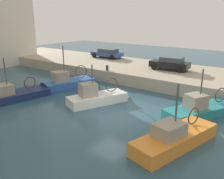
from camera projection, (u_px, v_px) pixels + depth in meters
name	position (u px, v px, depth m)	size (l,w,h in m)	color
water_surface	(111.00, 117.00, 16.72)	(80.00, 80.00, 0.00)	#2D5166
quay_wall	(176.00, 77.00, 25.38)	(9.00, 56.00, 1.20)	#ADA08C
fishing_boat_orange	(178.00, 142.00, 13.13)	(6.45, 3.11, 4.22)	orange
fishing_boat_white	(101.00, 101.00, 19.45)	(5.69, 3.63, 3.91)	white
fishing_boat_blue	(72.00, 85.00, 23.86)	(6.06, 3.50, 4.93)	#2D60B7
fishing_boat_navy	(16.00, 98.00, 20.27)	(7.17, 3.21, 4.50)	navy
fishing_boat_teal	(206.00, 112.00, 17.23)	(6.68, 4.56, 4.14)	teal
parked_car_blue	(107.00, 53.00, 33.10)	(2.24, 4.40, 1.24)	#334C9E
parked_car_black	(170.00, 63.00, 25.54)	(2.12, 4.18, 1.39)	black
mooring_bollard_mid	(107.00, 68.00, 25.37)	(0.28, 0.28, 0.55)	#2D2D33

